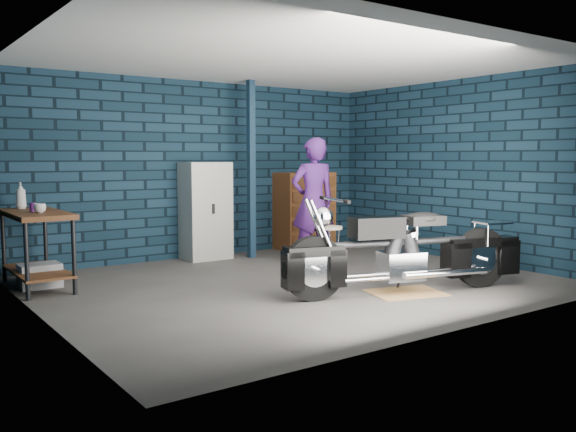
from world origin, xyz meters
name	(u,v)px	position (x,y,z in m)	size (l,w,h in m)	color
ground	(298,283)	(0.00, 0.00, 0.00)	(6.00, 6.00, 0.00)	#464442
room_walls	(272,129)	(0.00, 0.55, 1.90)	(6.02, 5.01, 2.71)	black
support_post	(251,170)	(0.55, 1.95, 1.35)	(0.10, 0.10, 2.70)	#12283B
workbench	(37,250)	(-2.68, 1.55, 0.46)	(0.60, 1.40, 0.91)	brown
drip_mat	(406,293)	(0.67, -1.18, 0.00)	(0.82, 0.61, 0.01)	olive
motorcycle	(407,245)	(0.67, -1.18, 0.55)	(2.52, 0.68, 1.11)	black
person	(313,202)	(0.94, 0.90, 0.91)	(0.66, 0.44, 1.82)	#481C6C
storage_bin	(40,276)	(-2.66, 1.55, 0.14)	(0.46, 0.33, 0.29)	gray
locker	(206,211)	(-0.09, 2.23, 0.73)	(0.69, 0.49, 1.47)	beige
tool_chest	(305,211)	(1.79, 2.23, 0.64)	(0.97, 0.54, 1.29)	brown
shop_stool	(331,247)	(0.95, 0.52, 0.29)	(0.32, 0.32, 0.59)	beige
cup_a	(40,208)	(-2.69, 1.31, 0.96)	(0.14, 0.14, 0.11)	beige
mug_purple	(33,207)	(-2.71, 1.56, 0.96)	(0.07, 0.07, 0.10)	#591A68
bottle	(21,195)	(-2.73, 2.07, 1.07)	(0.13, 0.13, 0.33)	gray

